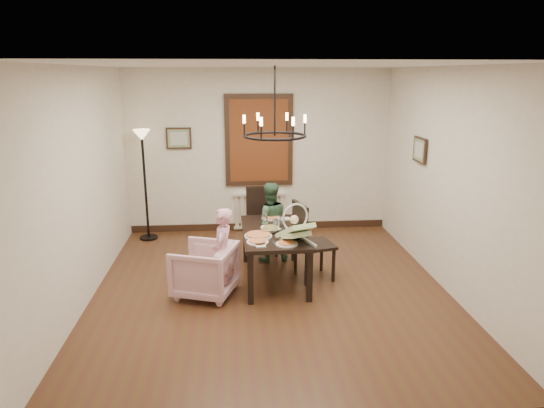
{
  "coord_description": "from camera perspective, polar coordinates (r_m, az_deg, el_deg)",
  "views": [
    {
      "loc": [
        -0.47,
        -5.77,
        2.72
      ],
      "look_at": [
        0.04,
        0.34,
        1.05
      ],
      "focal_mm": 32.0,
      "sensor_mm": 36.0,
      "label": 1
    }
  ],
  "objects": [
    {
      "name": "radiator",
      "position": [
        8.6,
        -1.49,
        -0.78
      ],
      "size": [
        0.92,
        0.12,
        0.62
      ],
      "primitive_type": null,
      "color": "silver",
      "rests_on": "room_shell"
    },
    {
      "name": "chandelier",
      "position": [
        6.13,
        0.32,
        8.03
      ],
      "size": [
        0.8,
        0.8,
        0.04
      ],
      "primitive_type": "torus",
      "color": "black",
      "rests_on": "room_shell"
    },
    {
      "name": "floor_lamp",
      "position": [
        8.25,
        -14.68,
        1.98
      ],
      "size": [
        0.3,
        0.3,
        1.8
      ],
      "primitive_type": null,
      "color": "black",
      "rests_on": "room_shell"
    },
    {
      "name": "dining_table",
      "position": [
        6.44,
        0.3,
        -3.86
      ],
      "size": [
        0.85,
        1.5,
        0.7
      ],
      "rotation": [
        0.0,
        0.0,
        0.01
      ],
      "color": "black",
      "rests_on": "room_shell"
    },
    {
      "name": "window_blinds",
      "position": [
        8.32,
        -1.55,
        7.49
      ],
      "size": [
        1.0,
        0.03,
        1.4
      ],
      "primitive_type": "cube",
      "color": "brown",
      "rests_on": "room_shell"
    },
    {
      "name": "room_shell",
      "position": [
        6.29,
        -0.43,
        3.13
      ],
      "size": [
        4.51,
        5.0,
        2.81
      ],
      "color": "#4B2819",
      "rests_on": "ground"
    },
    {
      "name": "picture_back",
      "position": [
        8.35,
        -10.92,
        7.6
      ],
      "size": [
        0.42,
        0.03,
        0.36
      ],
      "primitive_type": "cube",
      "color": "black",
      "rests_on": "room_shell"
    },
    {
      "name": "drinking_glass",
      "position": [
        6.43,
        0.37,
        -2.4
      ],
      "size": [
        0.07,
        0.07,
        0.15
      ],
      "primitive_type": "cylinder",
      "color": "silver",
      "rests_on": "dining_table"
    },
    {
      "name": "seated_man",
      "position": [
        7.15,
        -0.34,
        -2.91
      ],
      "size": [
        0.51,
        0.42,
        0.98
      ],
      "primitive_type": "imported",
      "rotation": [
        0.0,
        0.0,
        3.24
      ],
      "color": "#365A3F",
      "rests_on": "room_shell"
    },
    {
      "name": "baby_bouncer",
      "position": [
        5.94,
        2.78,
        -2.97
      ],
      "size": [
        0.53,
        0.61,
        0.33
      ],
      "primitive_type": null,
      "rotation": [
        0.0,
        0.0,
        0.36
      ],
      "color": "#C3EBA2",
      "rests_on": "dining_table"
    },
    {
      "name": "armchair",
      "position": [
        6.18,
        -7.93,
        -7.69
      ],
      "size": [
        0.91,
        0.9,
        0.66
      ],
      "primitive_type": "imported",
      "rotation": [
        0.0,
        0.0,
        -1.9
      ],
      "color": "#DFAAC2",
      "rests_on": "room_shell"
    },
    {
      "name": "elderly_woman",
      "position": [
        6.06,
        -5.83,
        -6.63
      ],
      "size": [
        0.28,
        0.38,
        0.94
      ],
      "primitive_type": "imported",
      "rotation": [
        0.0,
        0.0,
        -1.75
      ],
      "color": "#E4A1B4",
      "rests_on": "room_shell"
    },
    {
      "name": "chair_far",
      "position": [
        7.42,
        -1.12,
        -2.03
      ],
      "size": [
        0.49,
        0.49,
        1.03
      ],
      "primitive_type": null,
      "rotation": [
        0.0,
        0.0,
        0.07
      ],
      "color": "black",
      "rests_on": "room_shell"
    },
    {
      "name": "pizza_platter",
      "position": [
        6.17,
        -1.64,
        -3.7
      ],
      "size": [
        0.35,
        0.35,
        0.04
      ],
      "primitive_type": "cylinder",
      "color": "tan",
      "rests_on": "dining_table"
    },
    {
      "name": "picture_right",
      "position": [
        7.27,
        16.99,
        6.11
      ],
      "size": [
        0.03,
        0.42,
        0.36
      ],
      "primitive_type": "cube",
      "rotation": [
        0.0,
        0.0,
        1.57
      ],
      "color": "black",
      "rests_on": "room_shell"
    },
    {
      "name": "salad_bowl",
      "position": [
        6.35,
        -0.24,
        -2.98
      ],
      "size": [
        0.29,
        0.29,
        0.07
      ],
      "primitive_type": "imported",
      "color": "white",
      "rests_on": "dining_table"
    },
    {
      "name": "chair_right",
      "position": [
        6.54,
        5.04,
        -4.27
      ],
      "size": [
        0.58,
        0.58,
        1.09
      ],
      "primitive_type": null,
      "rotation": [
        0.0,
        0.0,
        1.81
      ],
      "color": "black",
      "rests_on": "room_shell"
    }
  ]
}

